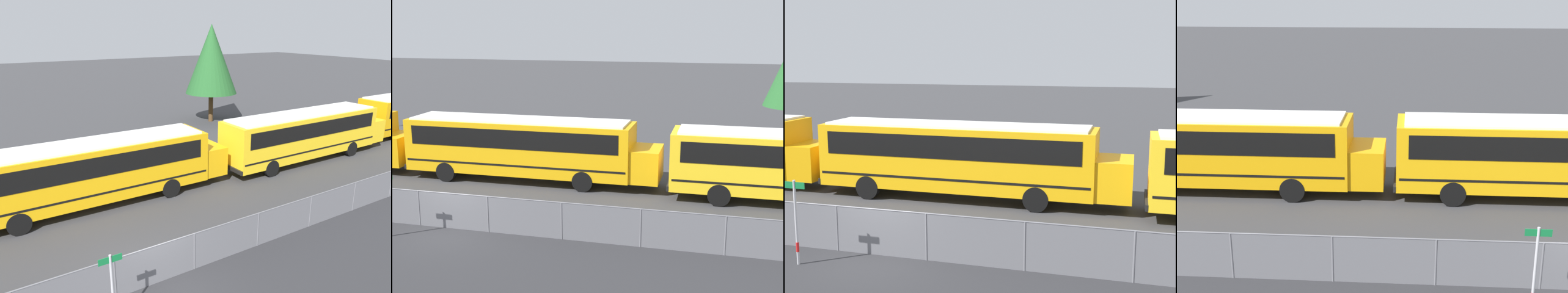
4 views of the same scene
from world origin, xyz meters
TOP-DOWN VIEW (x-y plane):
  - ground_plane at (0.00, 0.00)m, footprint 200.00×200.00m
  - fence at (-0.00, -0.00)m, footprint 82.87×0.07m
  - school_bus_2 at (0.38, 7.30)m, footprint 13.60×2.60m

SIDE VIEW (x-z plane):
  - ground_plane at x=0.00m, z-range 0.00..0.00m
  - fence at x=0.00m, z-range 0.02..1.54m
  - school_bus_2 at x=0.38m, z-range 0.32..3.66m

